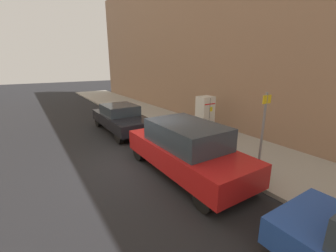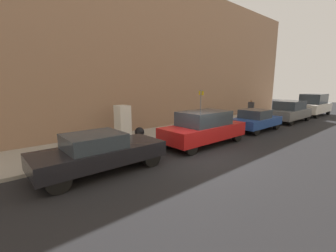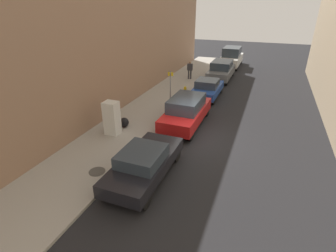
{
  "view_description": "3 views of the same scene",
  "coord_description": "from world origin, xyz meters",
  "px_view_note": "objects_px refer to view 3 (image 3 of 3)",
  "views": [
    {
      "loc": [
        3.19,
        6.83,
        3.56
      ],
      "look_at": [
        -2.2,
        -1.53,
        0.74
      ],
      "focal_mm": 24.0,
      "sensor_mm": 36.0,
      "label": 1
    },
    {
      "loc": [
        6.33,
        -7.39,
        3.07
      ],
      "look_at": [
        -1.06,
        -0.94,
        1.25
      ],
      "focal_mm": 24.0,
      "sensor_mm": 36.0,
      "label": 2
    },
    {
      "loc": [
        3.2,
        -12.29,
        6.72
      ],
      "look_at": [
        -1.4,
        -0.47,
        0.67
      ],
      "focal_mm": 28.0,
      "sensor_mm": 36.0,
      "label": 3
    }
  ],
  "objects_px": {
    "street_sign_post": "(170,89)",
    "parked_sedan_dark": "(144,163)",
    "parked_suv_red": "(186,111)",
    "discarded_refrigerator": "(112,118)",
    "fire_hydrant": "(185,91)",
    "parked_van_white": "(231,57)",
    "parked_hatchback_blue": "(207,88)",
    "parked_suv_gray": "(221,70)",
    "trash_bag": "(124,122)",
    "pedestrian_walking_far": "(190,69)"
  },
  "relations": [
    {
      "from": "fire_hydrant",
      "to": "parked_sedan_dark",
      "type": "relative_size",
      "value": 0.18
    },
    {
      "from": "discarded_refrigerator",
      "to": "street_sign_post",
      "type": "distance_m",
      "value": 4.74
    },
    {
      "from": "trash_bag",
      "to": "parked_sedan_dark",
      "type": "xyz_separation_m",
      "value": [
        3.16,
        -3.82,
        0.34
      ]
    },
    {
      "from": "trash_bag",
      "to": "parked_suv_gray",
      "type": "bearing_deg",
      "value": 76.04
    },
    {
      "from": "discarded_refrigerator",
      "to": "parked_van_white",
      "type": "xyz_separation_m",
      "value": [
        3.31,
        19.56,
        0.02
      ]
    },
    {
      "from": "street_sign_post",
      "to": "parked_van_white",
      "type": "height_order",
      "value": "street_sign_post"
    },
    {
      "from": "street_sign_post",
      "to": "parked_sedan_dark",
      "type": "xyz_separation_m",
      "value": [
        1.6,
        -7.25,
        -0.86
      ]
    },
    {
      "from": "street_sign_post",
      "to": "parked_suv_red",
      "type": "distance_m",
      "value": 2.36
    },
    {
      "from": "street_sign_post",
      "to": "parked_van_white",
      "type": "relative_size",
      "value": 0.53
    },
    {
      "from": "street_sign_post",
      "to": "parked_hatchback_blue",
      "type": "relative_size",
      "value": 0.66
    },
    {
      "from": "fire_hydrant",
      "to": "parked_van_white",
      "type": "distance_m",
      "value": 12.33
    },
    {
      "from": "parked_sedan_dark",
      "to": "parked_suv_gray",
      "type": "height_order",
      "value": "parked_suv_gray"
    },
    {
      "from": "parked_hatchback_blue",
      "to": "parked_suv_gray",
      "type": "distance_m",
      "value": 5.54
    },
    {
      "from": "trash_bag",
      "to": "parked_suv_gray",
      "type": "height_order",
      "value": "parked_suv_gray"
    },
    {
      "from": "trash_bag",
      "to": "parked_sedan_dark",
      "type": "height_order",
      "value": "parked_sedan_dark"
    },
    {
      "from": "parked_suv_red",
      "to": "parked_hatchback_blue",
      "type": "height_order",
      "value": "parked_suv_red"
    },
    {
      "from": "parked_sedan_dark",
      "to": "parked_hatchback_blue",
      "type": "height_order",
      "value": "parked_hatchback_blue"
    },
    {
      "from": "fire_hydrant",
      "to": "parked_suv_gray",
      "type": "distance_m",
      "value": 6.55
    },
    {
      "from": "parked_suv_gray",
      "to": "fire_hydrant",
      "type": "bearing_deg",
      "value": -103.51
    },
    {
      "from": "street_sign_post",
      "to": "parked_sedan_dark",
      "type": "distance_m",
      "value": 7.47
    },
    {
      "from": "pedestrian_walking_far",
      "to": "parked_hatchback_blue",
      "type": "bearing_deg",
      "value": -150.44
    },
    {
      "from": "street_sign_post",
      "to": "trash_bag",
      "type": "relative_size",
      "value": 4.77
    },
    {
      "from": "street_sign_post",
      "to": "pedestrian_walking_far",
      "type": "bearing_deg",
      "value": 97.79
    },
    {
      "from": "parked_suv_gray",
      "to": "parked_hatchback_blue",
      "type": "bearing_deg",
      "value": -90.0
    },
    {
      "from": "parked_suv_red",
      "to": "parked_suv_gray",
      "type": "bearing_deg",
      "value": 90.0
    },
    {
      "from": "parked_suv_red",
      "to": "parked_hatchback_blue",
      "type": "bearing_deg",
      "value": 90.0
    },
    {
      "from": "discarded_refrigerator",
      "to": "parked_hatchback_blue",
      "type": "height_order",
      "value": "discarded_refrigerator"
    },
    {
      "from": "pedestrian_walking_far",
      "to": "parked_suv_gray",
      "type": "bearing_deg",
      "value": -67.0
    },
    {
      "from": "street_sign_post",
      "to": "parked_suv_red",
      "type": "height_order",
      "value": "street_sign_post"
    },
    {
      "from": "discarded_refrigerator",
      "to": "parked_van_white",
      "type": "distance_m",
      "value": 19.84
    },
    {
      "from": "trash_bag",
      "to": "discarded_refrigerator",
      "type": "bearing_deg",
      "value": -98.52
    },
    {
      "from": "fire_hydrant",
      "to": "trash_bag",
      "type": "relative_size",
      "value": 1.48
    },
    {
      "from": "parked_suv_red",
      "to": "parked_van_white",
      "type": "xyz_separation_m",
      "value": [
        0.0,
        16.75,
        0.18
      ]
    },
    {
      "from": "fire_hydrant",
      "to": "parked_van_white",
      "type": "bearing_deg",
      "value": 82.87
    },
    {
      "from": "discarded_refrigerator",
      "to": "pedestrian_walking_far",
      "type": "xyz_separation_m",
      "value": [
        0.61,
        12.38,
        0.02
      ]
    },
    {
      "from": "fire_hydrant",
      "to": "parked_hatchback_blue",
      "type": "bearing_deg",
      "value": 28.18
    },
    {
      "from": "parked_hatchback_blue",
      "to": "parked_suv_gray",
      "type": "xyz_separation_m",
      "value": [
        -0.0,
        5.54,
        0.17
      ]
    },
    {
      "from": "fire_hydrant",
      "to": "parked_sedan_dark",
      "type": "distance_m",
      "value": 10.31
    },
    {
      "from": "fire_hydrant",
      "to": "parked_van_white",
      "type": "relative_size",
      "value": 0.16
    },
    {
      "from": "pedestrian_walking_far",
      "to": "parked_suv_red",
      "type": "relative_size",
      "value": 0.34
    },
    {
      "from": "discarded_refrigerator",
      "to": "parked_suv_red",
      "type": "bearing_deg",
      "value": 40.38
    },
    {
      "from": "trash_bag",
      "to": "pedestrian_walking_far",
      "type": "xyz_separation_m",
      "value": [
        0.47,
        11.41,
        0.66
      ]
    },
    {
      "from": "parked_suv_gray",
      "to": "street_sign_post",
      "type": "bearing_deg",
      "value": -99.79
    },
    {
      "from": "fire_hydrant",
      "to": "parked_suv_red",
      "type": "relative_size",
      "value": 0.17
    },
    {
      "from": "street_sign_post",
      "to": "parked_suv_gray",
      "type": "relative_size",
      "value": 0.56
    },
    {
      "from": "parked_suv_red",
      "to": "parked_suv_gray",
      "type": "distance_m",
      "value": 10.88
    },
    {
      "from": "parked_suv_red",
      "to": "parked_van_white",
      "type": "height_order",
      "value": "parked_van_white"
    },
    {
      "from": "discarded_refrigerator",
      "to": "parked_suv_gray",
      "type": "xyz_separation_m",
      "value": [
        3.31,
        13.69,
        -0.15
      ]
    },
    {
      "from": "discarded_refrigerator",
      "to": "street_sign_post",
      "type": "bearing_deg",
      "value": 68.8
    },
    {
      "from": "parked_suv_red",
      "to": "parked_sedan_dark",
      "type": "bearing_deg",
      "value": -90.0
    }
  ]
}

